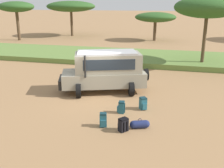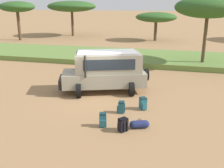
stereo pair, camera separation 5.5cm
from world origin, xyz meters
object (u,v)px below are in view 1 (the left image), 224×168
Objects in this scene: backpack_cluster_center at (121,107)px; acacia_tree_left_mid at (71,6)px; acacia_tree_far_left at (16,7)px; safari_vehicle at (106,71)px; backpack_near_rear_wheel at (123,125)px; acacia_tree_centre_back at (155,17)px; backpack_beside_front_wheel at (103,120)px; acacia_tree_right_mid at (208,7)px; duffel_bag_low_black_case at (140,124)px; backpack_outermost at (143,103)px.

backpack_cluster_center is 0.08× the size of acacia_tree_left_mid.
acacia_tree_left_mid reaches higher than acacia_tree_far_left.
safari_vehicle is 9.29× the size of backpack_near_rear_wheel.
backpack_near_rear_wheel is (2.11, -4.84, -1.01)m from safari_vehicle.
acacia_tree_centre_back is at bearing -9.57° from acacia_tree_left_mid.
acacia_tree_far_left is (-18.00, 18.68, 3.26)m from safari_vehicle.
backpack_beside_front_wheel is 0.12× the size of acacia_tree_far_left.
backpack_beside_front_wheel is 0.11× the size of acacia_tree_right_mid.
backpack_beside_front_wheel is (1.18, -4.65, -0.99)m from safari_vehicle.
acacia_tree_far_left is (-19.18, 23.33, 4.25)m from backpack_beside_front_wheel.
acacia_tree_centre_back is at bearing 109.53° from acacia_tree_right_mid.
backpack_near_rear_wheel is at bearing -87.28° from acacia_tree_centre_back.
duffel_bag_low_black_case is (2.74, -4.40, -1.12)m from safari_vehicle.
acacia_tree_far_left is at bearing 133.95° from safari_vehicle.
backpack_outermost is 0.74× the size of duffel_bag_low_black_case.
acacia_tree_centre_back reaches higher than backpack_outermost.
backpack_cluster_center is 0.10× the size of acacia_tree_right_mid.
backpack_cluster_center is 1.79m from duffel_bag_low_black_case.
acacia_tree_far_left is at bearing 131.96° from duffel_bag_low_black_case.
backpack_near_rear_wheel is at bearing -11.36° from backpack_beside_front_wheel.
backpack_cluster_center is (1.63, -3.00, -1.00)m from safari_vehicle.
backpack_cluster_center is at bearing -88.15° from acacia_tree_centre_back.
safari_vehicle is at bearing -63.43° from acacia_tree_left_mid.
backpack_cluster_center is at bearing 104.66° from backpack_near_rear_wheel.
acacia_tree_right_mid reaches higher than duffel_bag_low_black_case.
backpack_outermost is 29.69m from acacia_tree_far_left.
acacia_tree_right_mid reaches higher than acacia_tree_centre_back.
acacia_tree_centre_back is at bearing 91.85° from backpack_cluster_center.
acacia_tree_left_mid is at bearing 170.43° from acacia_tree_centre_back.
acacia_tree_far_left is (-20.11, 23.52, 4.27)m from backpack_near_rear_wheel.
acacia_tree_left_mid is (-14.73, 30.07, 4.28)m from backpack_near_rear_wheel.
acacia_tree_far_left is (-19.63, 21.68, 4.26)m from backpack_cluster_center.
acacia_tree_right_mid is at bearing 68.52° from backpack_beside_front_wheel.
backpack_cluster_center is 0.71× the size of duffel_bag_low_black_case.
acacia_tree_far_left reaches higher than duffel_bag_low_black_case.
acacia_tree_right_mid is at bearing 70.92° from backpack_outermost.
backpack_outermost is 0.11× the size of acacia_tree_centre_back.
acacia_tree_left_mid is at bearing 50.61° from acacia_tree_far_left.
acacia_tree_right_mid is (4.95, 12.57, 4.51)m from backpack_beside_front_wheel.
safari_vehicle is 23.06m from acacia_tree_centre_back.
backpack_outermost is at bearing -41.25° from safari_vehicle.
acacia_tree_left_mid is (-15.22, 27.51, 4.25)m from backpack_outermost.
backpack_cluster_center is at bearing -63.22° from acacia_tree_left_mid.
acacia_tree_centre_back is (0.79, 22.97, 1.90)m from safari_vehicle.
duffel_bag_low_black_case is at bearing -105.37° from acacia_tree_right_mid.
safari_vehicle is 26.14m from acacia_tree_far_left.
acacia_tree_far_left reaches higher than backpack_cluster_center.
duffel_bag_low_black_case is 0.15× the size of acacia_tree_right_mid.
safari_vehicle is 0.96× the size of acacia_tree_centre_back.
backpack_beside_front_wheel is 2.77m from backpack_outermost.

